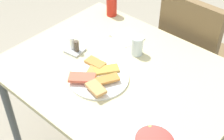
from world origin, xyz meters
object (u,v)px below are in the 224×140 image
spoon (129,36)px  condiment_caddy (75,48)px  drinking_glass (137,46)px  fork (125,38)px  dining_table (120,82)px  dining_chair (193,50)px  paper_napkin (127,37)px  soda_can (112,6)px  pide_platter (98,77)px

spoon → condiment_caddy: 0.34m
drinking_glass → fork: bearing=154.0°
dining_table → spoon: 0.33m
dining_table → dining_chair: (0.07, 0.66, -0.12)m
paper_napkin → dining_table: bearing=-56.7°
soda_can → drinking_glass: (0.38, -0.22, -0.01)m
soda_can → condiment_caddy: soda_can is taller
dining_table → paper_napkin: (-0.17, 0.26, 0.07)m
pide_platter → spoon: pide_platter is taller
fork → dining_table: bearing=-74.8°
condiment_caddy → soda_can: bearing=104.6°
drinking_glass → dining_chair: bearing=78.6°
fork → drinking_glass: bearing=-46.1°
dining_chair → paper_napkin: dining_chair is taller
dining_table → dining_chair: bearing=84.3°
dining_chair → pide_platter: (-0.11, -0.78, 0.21)m
spoon → condiment_caddy: (-0.13, -0.31, 0.02)m
pide_platter → condiment_caddy: size_ratio=2.94×
soda_can → spoon: soda_can is taller
soda_can → pide_platter: bearing=-54.4°
soda_can → paper_napkin: (0.24, -0.13, -0.06)m
dining_chair → pide_platter: size_ratio=3.08×
drinking_glass → condiment_caddy: size_ratio=1.04×
pide_platter → fork: pide_platter is taller
pide_platter → condiment_caddy: bearing=161.8°
paper_napkin → spoon: bearing=90.0°
dining_table → condiment_caddy: bearing=-172.8°
soda_can → paper_napkin: size_ratio=0.87×
fork → condiment_caddy: (-0.13, -0.27, 0.02)m
dining_table → drinking_glass: size_ratio=11.05×
soda_can → fork: soda_can is taller
fork → condiment_caddy: size_ratio=1.94×
soda_can → spoon: bearing=-25.2°
dining_table → drinking_glass: (-0.03, 0.17, 0.12)m
soda_can → paper_napkin: 0.28m
condiment_caddy → dining_chair: bearing=62.4°
soda_can → spoon: 0.27m
pide_platter → spoon: 0.41m
spoon → fork: bearing=-112.5°
dining_table → pide_platter: bearing=-110.4°
dining_table → pide_platter: (-0.04, -0.12, 0.09)m
fork → spoon: bearing=70.0°
soda_can → fork: 0.29m
pide_platter → fork: 0.38m
dining_chair → soda_can: 0.60m
pide_platter → fork: (-0.12, 0.36, -0.01)m
fork → paper_napkin: bearing=70.0°
dining_chair → pide_platter: bearing=-98.1°
dining_chair → pide_platter: dining_chair is taller
drinking_glass → condiment_caddy: 0.34m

